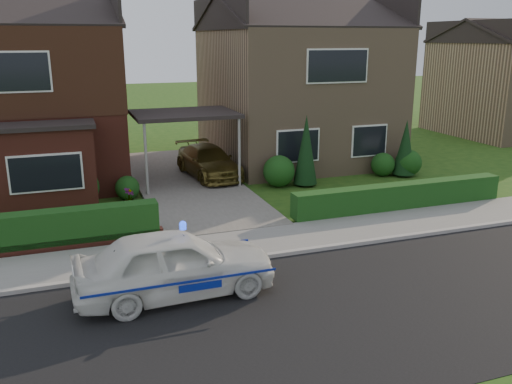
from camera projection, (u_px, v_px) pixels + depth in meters
name	position (u px, v px, depth m)	size (l,w,h in m)	color
ground	(306.00, 316.00, 11.00)	(120.00, 120.00, 0.00)	#1D4612
road	(306.00, 316.00, 11.00)	(60.00, 6.00, 0.02)	black
kerb	(256.00, 258.00, 13.74)	(60.00, 0.16, 0.12)	#9E9993
sidewalk	(243.00, 244.00, 14.70)	(60.00, 2.00, 0.10)	slate
driveway	(187.00, 182.00, 20.94)	(3.80, 12.00, 0.12)	#666059
house_left	(18.00, 82.00, 20.67)	(7.50, 9.53, 7.25)	maroon
house_right	(295.00, 78.00, 24.54)	(7.50, 8.06, 7.25)	#9C7C5F
carport_link	(185.00, 115.00, 20.19)	(3.80, 3.00, 2.77)	black
dwarf_wall	(13.00, 251.00, 13.87)	(7.70, 0.25, 0.36)	maroon
hedge_left	(15.00, 255.00, 14.06)	(7.50, 0.55, 0.90)	#133811
hedge_right	(399.00, 210.00, 17.72)	(7.50, 0.55, 0.80)	#133811
shrub_left_mid	(79.00, 187.00, 17.95)	(1.32, 1.32, 1.32)	#133811
shrub_left_near	(127.00, 188.00, 18.80)	(0.84, 0.84, 0.84)	#133811
shrub_right_near	(279.00, 171.00, 20.38)	(1.20, 1.20, 1.20)	#133811
shrub_right_mid	(383.00, 164.00, 21.99)	(0.96, 0.96, 0.96)	#133811
shrub_right_far	(408.00, 163.00, 22.03)	(1.08, 1.08, 1.08)	#133811
conifer_a	(306.00, 152.00, 20.33)	(0.90, 0.90, 2.60)	black
conifer_b	(405.00, 150.00, 21.81)	(0.90, 0.90, 2.20)	black
neighbour_right	(506.00, 89.00, 31.24)	(6.50, 7.00, 5.20)	#9C7C5F
police_car	(175.00, 264.00, 11.68)	(3.98, 4.38, 1.64)	silver
driveway_car	(208.00, 161.00, 21.48)	(1.66, 4.09, 1.19)	brown
potted_plant_b	(48.00, 199.00, 17.42)	(0.47, 0.38, 0.86)	gray
potted_plant_c	(129.00, 200.00, 17.59)	(0.41, 0.41, 0.74)	gray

